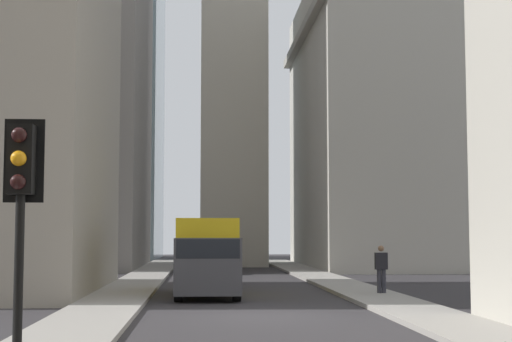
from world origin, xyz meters
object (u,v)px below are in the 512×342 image
(hatchback_grey, at_px, (205,263))
(pedestrian, at_px, (381,267))
(traffic_light_foreground, at_px, (21,192))
(delivery_truck, at_px, (207,256))

(hatchback_grey, bearing_deg, pedestrian, -158.81)
(traffic_light_foreground, height_order, pedestrian, traffic_light_foreground)
(delivery_truck, bearing_deg, hatchback_grey, -0.00)
(hatchback_grey, height_order, pedestrian, pedestrian)
(delivery_truck, height_order, pedestrian, delivery_truck)
(delivery_truck, relative_size, hatchback_grey, 1.50)
(hatchback_grey, bearing_deg, delivery_truck, 180.00)
(delivery_truck, relative_size, pedestrian, 3.75)
(pedestrian, bearing_deg, delivery_truck, 83.93)
(delivery_truck, distance_m, hatchback_grey, 15.70)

